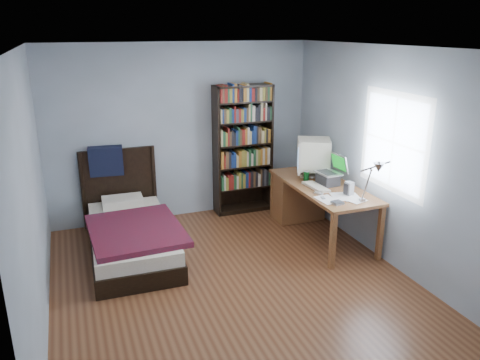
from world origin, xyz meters
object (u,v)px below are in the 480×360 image
Objects in this scene: bed at (130,232)px; bookshelf at (243,150)px; crt_monitor at (312,155)px; laptop at (329,176)px; soda_can at (306,176)px; desk_lamp at (376,171)px; speaker at (349,189)px; desk at (304,195)px; keyboard at (316,187)px.

bookshelf is at bearing 23.87° from bed.
crt_monitor is 1.54× the size of laptop.
desk_lamp is at bearing -84.49° from soda_can.
desk_lamp is 0.30× the size of bed.
desk_lamp is 4.62× the size of soda_can.
crt_monitor is 0.89m from speaker.
soda_can is (-0.18, -0.19, -0.23)m from crt_monitor.
crt_monitor is (0.05, -0.09, 0.60)m from desk.
desk_lamp is (-0.06, -1.48, 0.20)m from crt_monitor.
soda_can is (-0.21, 0.23, -0.05)m from laptop.
bookshelf is 2.10m from bed.
desk is 13.24× the size of soda_can.
soda_can is (-0.12, 1.29, -0.43)m from desk_lamp.
desk_lamp is 0.75m from speaker.
bed is (-1.81, -0.80, -0.70)m from bookshelf.
bed is at bearing 174.06° from soda_can.
bookshelf is (-0.72, 1.27, 0.12)m from laptop.
desk_lamp is at bearing -85.31° from keyboard.
desk_lamp is 0.32× the size of bookshelf.
crt_monitor is at bearing 64.48° from keyboard.
crt_monitor is 0.46m from laptop.
keyboard is at bearing 106.87° from speaker.
soda_can is 2.39m from bed.
keyboard reaches higher than desk.
speaker reaches higher than soda_can.
soda_can is at bearing -64.04° from bookshelf.
desk_lamp is (-0.09, -1.06, 0.38)m from laptop.
desk is at bearing 65.43° from soda_can.
bed is at bearing 147.89° from desk_lamp.
desk_lamp reaches higher than soda_can.
laptop reaches higher than keyboard.
bed is at bearing -179.11° from desk.
bed is (-2.49, 0.05, -0.77)m from crt_monitor.
speaker is at bearing -87.21° from crt_monitor.
desk is 1.76m from desk_lamp.
laptop is at bearing -80.62° from desk.
soda_can is (0.02, 0.29, 0.05)m from keyboard.
keyboard is at bearing -13.03° from bed.
laptop is 0.65× the size of desk_lamp.
crt_monitor is 1.44× the size of keyboard.
bed is (-2.53, 0.47, -0.58)m from laptop.
desk_lamp reaches higher than keyboard.
speaker is 0.09× the size of bookshelf.
laptop is at bearing 12.32° from keyboard.
bookshelf is at bearing 119.50° from laptop.
bookshelf is at bearing 106.90° from keyboard.
bed is at bearing 178.82° from crt_monitor.
crt_monitor is 1.00× the size of desk_lamp.
keyboard is (-0.23, -0.06, -0.10)m from laptop.
speaker is at bearing -71.76° from soda_can.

